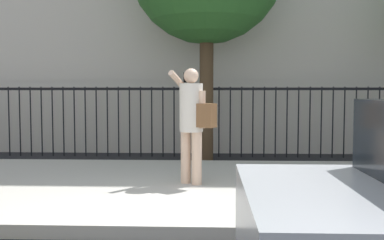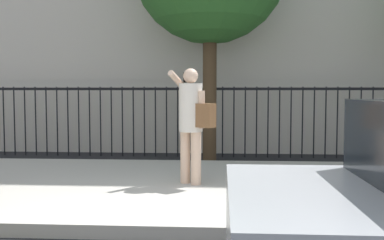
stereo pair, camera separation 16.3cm
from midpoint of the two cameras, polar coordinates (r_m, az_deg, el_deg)
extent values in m
cube|color=#B2ADA3|center=(6.90, -3.01, -8.35)|extent=(28.00, 4.40, 0.15)
cube|color=black|center=(10.44, -0.65, 3.88)|extent=(12.00, 0.04, 0.06)
cylinder|color=black|center=(11.57, -21.93, -0.12)|extent=(0.03, 0.03, 1.60)
cylinder|color=black|center=(11.46, -20.78, -0.13)|extent=(0.03, 0.03, 1.60)
cylinder|color=black|center=(11.36, -19.61, -0.14)|extent=(0.03, 0.03, 1.60)
cylinder|color=black|center=(11.26, -18.42, -0.14)|extent=(0.03, 0.03, 1.60)
cylinder|color=black|center=(11.17, -17.20, -0.15)|extent=(0.03, 0.03, 1.60)
cylinder|color=black|center=(11.08, -15.97, -0.16)|extent=(0.03, 0.03, 1.60)
cylinder|color=black|center=(11.00, -14.72, -0.16)|extent=(0.03, 0.03, 1.60)
cylinder|color=black|center=(10.92, -13.44, -0.17)|extent=(0.03, 0.03, 1.60)
cylinder|color=black|center=(10.84, -12.16, -0.18)|extent=(0.03, 0.03, 1.60)
cylinder|color=black|center=(10.78, -10.85, -0.18)|extent=(0.03, 0.03, 1.60)
cylinder|color=black|center=(10.72, -9.53, -0.19)|extent=(0.03, 0.03, 1.60)
cylinder|color=black|center=(10.66, -8.19, -0.20)|extent=(0.03, 0.03, 1.60)
cylinder|color=black|center=(10.61, -6.84, -0.20)|extent=(0.03, 0.03, 1.60)
cylinder|color=black|center=(10.57, -5.48, -0.21)|extent=(0.03, 0.03, 1.60)
cylinder|color=black|center=(10.53, -4.11, -0.22)|extent=(0.03, 0.03, 1.60)
cylinder|color=black|center=(10.50, -2.73, -0.22)|extent=(0.03, 0.03, 1.60)
cylinder|color=black|center=(10.47, -1.34, -0.23)|extent=(0.03, 0.03, 1.60)
cylinder|color=black|center=(10.45, 0.05, -0.24)|extent=(0.03, 0.03, 1.60)
cylinder|color=black|center=(10.44, 1.45, -0.24)|extent=(0.03, 0.03, 1.60)
cylinder|color=black|center=(10.43, 2.85, -0.25)|extent=(0.03, 0.03, 1.60)
cylinder|color=black|center=(10.43, 4.25, -0.25)|extent=(0.03, 0.03, 1.60)
cylinder|color=black|center=(10.44, 5.66, -0.26)|extent=(0.03, 0.03, 1.60)
cylinder|color=black|center=(10.45, 7.06, -0.27)|extent=(0.03, 0.03, 1.60)
cylinder|color=black|center=(10.47, 8.45, -0.27)|extent=(0.03, 0.03, 1.60)
cylinder|color=black|center=(10.49, 9.84, -0.28)|extent=(0.03, 0.03, 1.60)
cylinder|color=black|center=(10.52, 11.22, -0.28)|extent=(0.03, 0.03, 1.60)
cylinder|color=black|center=(10.56, 12.60, -0.29)|extent=(0.03, 0.03, 1.60)
cylinder|color=black|center=(10.60, 13.96, -0.29)|extent=(0.03, 0.03, 1.60)
cylinder|color=black|center=(10.65, 15.31, -0.29)|extent=(0.03, 0.03, 1.60)
cylinder|color=black|center=(10.70, 16.65, -0.30)|extent=(0.03, 0.03, 1.60)
cylinder|color=black|center=(10.76, 17.98, -0.30)|extent=(0.03, 0.03, 1.60)
cylinder|color=black|center=(10.83, 19.29, -0.31)|extent=(0.03, 0.03, 1.60)
cylinder|color=black|center=(10.90, 20.58, -0.31)|extent=(0.03, 0.03, 1.60)
cylinder|color=black|center=(10.98, 21.86, -0.31)|extent=(0.03, 0.03, 1.60)
cylinder|color=black|center=(11.06, 23.11, -0.32)|extent=(0.03, 0.03, 1.60)
cylinder|color=beige|center=(6.79, -0.14, -4.63)|extent=(0.15, 0.15, 0.77)
cylinder|color=beige|center=(6.67, 1.21, -4.78)|extent=(0.15, 0.15, 0.77)
cylinder|color=silver|center=(6.66, 0.53, 1.55)|extent=(0.47, 0.47, 0.70)
sphere|color=beige|center=(6.66, 0.54, 5.50)|extent=(0.22, 0.22, 0.22)
cylinder|color=beige|center=(6.78, -0.80, 4.56)|extent=(0.35, 0.45, 0.38)
cylinder|color=beige|center=(6.54, 1.92, 1.32)|extent=(0.09, 0.09, 0.53)
cube|color=black|center=(6.80, -0.15, 5.29)|extent=(0.06, 0.05, 0.15)
cube|color=brown|center=(6.51, 2.34, 0.57)|extent=(0.32, 0.29, 0.34)
cylinder|color=#4C3823|center=(9.88, 2.68, 4.31)|extent=(0.30, 0.30, 3.25)
camera|label=1|loc=(0.08, -89.33, 0.04)|focal=43.01mm
camera|label=2|loc=(0.08, 90.67, -0.04)|focal=43.01mm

